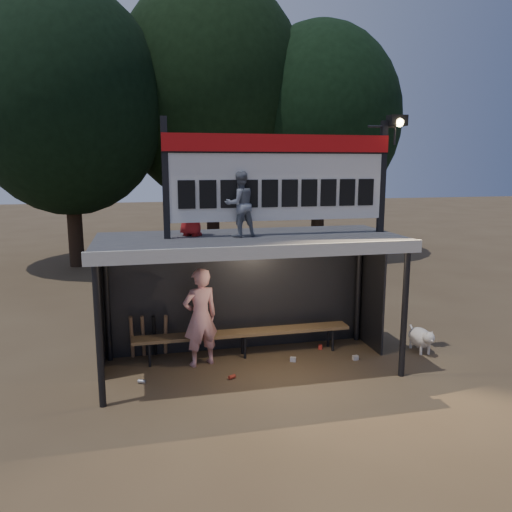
# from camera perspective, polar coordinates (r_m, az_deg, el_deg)

# --- Properties ---
(ground) EXTENTS (80.00, 80.00, 0.00)m
(ground) POSITION_cam_1_polar(r_m,az_deg,el_deg) (8.91, -0.70, -12.62)
(ground) COLOR #4E3B27
(ground) RESTS_ON ground
(player) EXTENTS (0.73, 0.59, 1.74)m
(player) POSITION_cam_1_polar(r_m,az_deg,el_deg) (8.79, -6.38, -6.96)
(player) COLOR white
(player) RESTS_ON ground
(child_a) EXTENTS (0.59, 0.51, 1.06)m
(child_a) POSITION_cam_1_polar(r_m,az_deg,el_deg) (8.14, -1.84, 5.93)
(child_a) COLOR slate
(child_a) RESTS_ON dugout_shelter
(child_b) EXTENTS (0.58, 0.56, 1.00)m
(child_b) POSITION_cam_1_polar(r_m,az_deg,el_deg) (8.31, -7.44, 5.71)
(child_b) COLOR #A51919
(child_b) RESTS_ON dugout_shelter
(dugout_shelter) EXTENTS (5.10, 2.08, 2.32)m
(dugout_shelter) POSITION_cam_1_polar(r_m,az_deg,el_deg) (8.60, -1.07, -0.59)
(dugout_shelter) COLOR #3C3B3E
(dugout_shelter) RESTS_ON ground
(scoreboard_assembly) EXTENTS (4.10, 0.27, 1.99)m
(scoreboard_assembly) POSITION_cam_1_polar(r_m,az_deg,el_deg) (8.33, 3.07, 9.28)
(scoreboard_assembly) COLOR black
(scoreboard_assembly) RESTS_ON dugout_shelter
(bench) EXTENTS (4.00, 0.35, 0.48)m
(bench) POSITION_cam_1_polar(r_m,az_deg,el_deg) (9.26, -1.43, -8.85)
(bench) COLOR brown
(bench) RESTS_ON ground
(tree_left) EXTENTS (6.46, 6.46, 9.27)m
(tree_left) POSITION_cam_1_polar(r_m,az_deg,el_deg) (18.27, -20.81, 16.14)
(tree_left) COLOR #2F1F15
(tree_left) RESTS_ON ground
(tree_mid) EXTENTS (7.22, 7.22, 10.36)m
(tree_mid) POSITION_cam_1_polar(r_m,az_deg,el_deg) (19.89, -5.15, 18.13)
(tree_mid) COLOR black
(tree_mid) RESTS_ON ground
(tree_right) EXTENTS (6.08, 6.08, 8.72)m
(tree_right) POSITION_cam_1_polar(r_m,az_deg,el_deg) (19.77, 7.31, 15.28)
(tree_right) COLOR black
(tree_right) RESTS_ON ground
(dog) EXTENTS (0.36, 0.81, 0.49)m
(dog) POSITION_cam_1_polar(r_m,az_deg,el_deg) (10.00, 18.37, -8.85)
(dog) COLOR beige
(dog) RESTS_ON ground
(bats) EXTENTS (0.68, 0.35, 0.84)m
(bats) POSITION_cam_1_polar(r_m,az_deg,el_deg) (9.35, -12.15, -8.91)
(bats) COLOR #9C6E48
(bats) RESTS_ON ground
(litter) EXTENTS (3.90, 1.08, 0.08)m
(litter) POSITION_cam_1_polar(r_m,az_deg,el_deg) (8.99, 2.15, -12.15)
(litter) COLOR red
(litter) RESTS_ON ground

